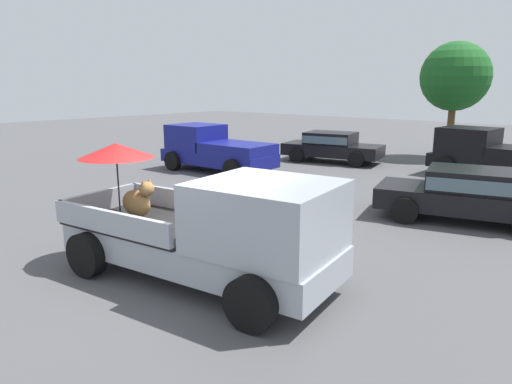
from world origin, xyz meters
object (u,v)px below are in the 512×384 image
object	(u,v)px
pickup_truck_main	(215,229)
parked_sedan_near	(332,145)
parked_sedan_far	(469,193)
pickup_truck_red	(495,155)
pickup_truck_far	(214,149)

from	to	relation	value
pickup_truck_main	parked_sedan_near	bearing A→B (deg)	105.33
pickup_truck_main	parked_sedan_near	size ratio (longest dim) A/B	1.15
parked_sedan_near	parked_sedan_far	distance (m)	9.51
pickup_truck_main	pickup_truck_red	xyz separation A→B (m)	(1.01, 13.25, -0.11)
pickup_truck_red	parked_sedan_far	distance (m)	6.58
pickup_truck_main	pickup_truck_far	distance (m)	10.89
pickup_truck_main	pickup_truck_red	size ratio (longest dim) A/B	1.07
parked_sedan_near	parked_sedan_far	bearing A→B (deg)	-49.77
pickup_truck_red	parked_sedan_near	world-z (taller)	pickup_truck_red
pickup_truck_main	parked_sedan_near	xyz separation A→B (m)	(-5.49, 12.53, -0.24)
pickup_truck_main	pickup_truck_red	bearing A→B (deg)	77.31
pickup_truck_main	pickup_truck_red	world-z (taller)	pickup_truck_main
parked_sedan_far	pickup_truck_far	bearing A→B (deg)	-19.69
pickup_truck_main	pickup_truck_red	distance (m)	13.29
pickup_truck_main	pickup_truck_far	world-z (taller)	pickup_truck_main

